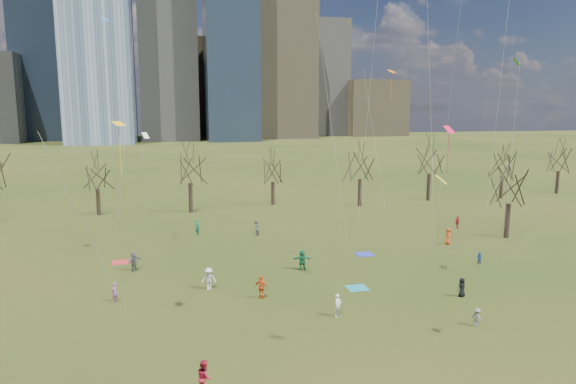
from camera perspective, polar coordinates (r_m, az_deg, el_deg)
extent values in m
plane|color=black|center=(34.29, 4.75, -14.86)|extent=(500.00, 500.00, 0.00)
cube|color=slate|center=(237.11, -13.26, 17.17)|extent=(24.00, 24.00, 95.00)
cube|color=#384C66|center=(229.69, -6.43, 18.88)|extent=(22.00, 22.00, 105.00)
cube|color=#726347|center=(251.75, -0.62, 14.30)|extent=(28.00, 28.00, 72.00)
cube|color=#384C66|center=(255.39, -25.17, 12.58)|extent=(25.00, 25.00, 65.00)
cube|color=slate|center=(272.12, 3.94, 12.42)|extent=(22.00, 22.00, 58.00)
cube|color=#726347|center=(270.31, -10.28, 11.26)|extent=(30.00, 30.00, 48.00)
cube|color=#726347|center=(275.44, 9.26, 9.17)|extent=(30.00, 28.00, 28.00)
cylinder|color=black|center=(72.36, -20.33, -1.01)|extent=(0.52, 0.52, 3.60)
cylinder|color=black|center=(70.80, -10.76, -0.62)|extent=(0.54, 0.54, 4.05)
cylinder|color=black|center=(75.23, -1.70, -0.14)|extent=(0.51, 0.51, 3.38)
cylinder|color=black|center=(74.74, 7.98, -0.07)|extent=(0.54, 0.54, 3.96)
cylinder|color=black|center=(81.55, 15.36, 0.53)|extent=(0.54, 0.54, 4.14)
cylinder|color=black|center=(87.14, 22.61, 0.48)|extent=(0.52, 0.52, 3.51)
cylinder|color=black|center=(96.11, 27.74, 0.96)|extent=(0.53, 0.53, 3.74)
cylinder|color=black|center=(60.88, 23.19, -2.94)|extent=(0.53, 0.53, 3.83)
cube|color=teal|center=(41.46, 7.69, -10.52)|extent=(1.60, 1.50, 0.03)
cube|color=#252EB0|center=(50.65, 8.50, -6.86)|extent=(1.60, 1.50, 0.03)
cube|color=#B52428|center=(50.03, -18.08, -7.43)|extent=(1.60, 1.50, 0.03)
imported|color=white|center=(35.81, 5.57, -12.41)|extent=(0.69, 0.64, 1.59)
imported|color=#AA182D|center=(27.23, -9.26, -19.64)|extent=(0.76, 0.93, 1.78)
imported|color=slate|center=(36.43, 20.26, -12.90)|extent=(0.66, 0.88, 1.21)
imported|color=#E25619|center=(38.80, -2.95, -10.51)|extent=(1.09, 0.93, 1.76)
imported|color=#1A7644|center=(45.26, 1.58, -7.53)|extent=(1.76, 0.79, 1.83)
imported|color=black|center=(41.27, 18.76, -10.00)|extent=(0.83, 0.67, 1.46)
imported|color=#9C4E99|center=(40.17, -18.72, -10.52)|extent=(0.59, 0.64, 1.47)
imported|color=#214592|center=(49.96, 20.51, -6.93)|extent=(0.60, 0.67, 1.13)
imported|color=silver|center=(41.03, -8.78, -9.50)|extent=(1.23, 0.86, 1.74)
imported|color=#B0192B|center=(63.80, 18.30, -3.21)|extent=(0.92, 0.61, 1.46)
imported|color=#5D5D61|center=(46.95, -16.73, -7.35)|extent=(1.48, 1.58, 1.77)
imported|color=#DF4B18|center=(56.05, 17.39, -4.70)|extent=(0.83, 1.00, 1.75)
imported|color=#197456|center=(58.30, -10.04, -3.87)|extent=(0.70, 0.77, 1.76)
imported|color=slate|center=(57.20, -3.59, -4.03)|extent=(1.05, 1.02, 1.70)
plane|color=yellow|center=(31.32, -18.29, 7.23)|extent=(1.15, 1.14, 0.25)
cylinder|color=silver|center=(27.36, -20.75, -5.59)|extent=(2.13, 9.90, 11.75)
cylinder|color=yellow|center=(31.40, -18.14, 4.30)|extent=(0.04, 0.04, 2.70)
plane|color=#D5F126|center=(47.61, 7.08, 18.04)|extent=(0.92, 0.98, 0.40)
cylinder|color=silver|center=(44.39, 5.05, 5.83)|extent=(4.50, 4.25, 19.92)
plane|color=#DC1846|center=(40.67, 17.48, 6.64)|extent=(1.08, 0.94, 0.56)
cylinder|color=silver|center=(39.88, 20.86, -1.58)|extent=(3.02, 5.24, 11.04)
cylinder|color=#DC1846|center=(40.79, 17.36, 4.04)|extent=(0.04, 0.04, 3.15)
cylinder|color=silver|center=(49.02, 9.20, 12.51)|extent=(1.44, 8.86, 30.93)
plane|color=green|center=(57.97, 24.05, 13.06)|extent=(0.87, 1.09, 0.72)
cylinder|color=silver|center=(56.16, 23.63, 4.43)|extent=(1.90, 3.04, 17.22)
plane|color=#2E74C5|center=(54.11, -19.67, 17.67)|extent=(1.06, 1.08, 0.48)
cylinder|color=silver|center=(49.90, -17.62, 6.42)|extent=(3.19, 6.97, 20.99)
plane|color=#E15C13|center=(57.59, 11.44, 12.99)|extent=(1.20, 1.15, 0.41)
cylinder|color=silver|center=(54.69, 9.74, 4.59)|extent=(4.95, 4.28, 16.52)
cylinder|color=#E15C13|center=(57.50, 11.38, 11.22)|extent=(0.04, 0.04, 3.00)
plane|color=gold|center=(27.95, 16.67, 1.33)|extent=(0.87, 0.91, 0.43)
cylinder|color=silver|center=(25.13, 20.14, -10.21)|extent=(1.02, 8.66, 8.94)
cylinder|color=silver|center=(55.19, 22.67, 12.43)|extent=(0.79, 3.35, 32.61)
plane|color=white|center=(52.57, -15.55, 6.08)|extent=(0.99, 0.92, 0.57)
cylinder|color=silver|center=(50.43, -15.52, 0.25)|extent=(0.20, 5.34, 9.98)
cylinder|color=silver|center=(45.06, 15.47, 12.09)|extent=(5.04, 4.58, 30.14)
plane|color=green|center=(70.88, 17.35, 18.95)|extent=(0.92, 0.92, 0.33)
cylinder|color=silver|center=(66.92, 17.47, 8.77)|extent=(1.64, 5.70, 25.01)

